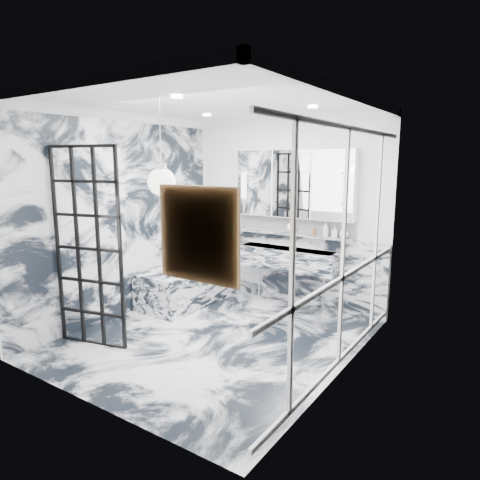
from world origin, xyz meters
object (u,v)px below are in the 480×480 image
Objects in this scene: crittall_door at (88,249)px; mirror_cabinet at (293,184)px; bathtub at (190,284)px; trough_sink at (286,258)px.

mirror_cabinet is at bearing 51.14° from crittall_door.
bathtub is at bearing 78.38° from crittall_door.
crittall_door is at bearing -88.05° from bathtub.
mirror_cabinet is 2.20m from bathtub.
trough_sink reaches higher than bathtub.
trough_sink is 1.10m from mirror_cabinet.
bathtub is (-1.33, -0.66, -0.45)m from trough_sink.
crittall_door is 1.40× the size of bathtub.
bathtub is at bearing -147.94° from mirror_cabinet.
mirror_cabinet reaches higher than crittall_door.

